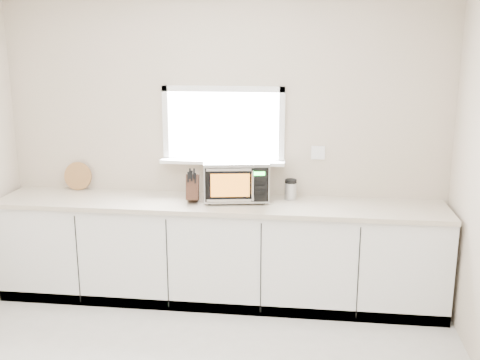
# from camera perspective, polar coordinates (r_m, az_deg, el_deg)

# --- Properties ---
(back_wall) EXTENTS (4.00, 0.17, 2.70)m
(back_wall) POSITION_cam_1_polar(r_m,az_deg,el_deg) (5.09, -1.66, 3.51)
(back_wall) COLOR beige
(back_wall) RESTS_ON ground
(cabinets) EXTENTS (3.92, 0.60, 0.88)m
(cabinets) POSITION_cam_1_polar(r_m,az_deg,el_deg) (5.06, -2.11, -7.44)
(cabinets) COLOR white
(cabinets) RESTS_ON ground
(countertop) EXTENTS (3.92, 0.64, 0.04)m
(countertop) POSITION_cam_1_polar(r_m,az_deg,el_deg) (4.90, -2.18, -2.46)
(countertop) COLOR beige
(countertop) RESTS_ON cabinets
(microwave) EXTENTS (0.62, 0.52, 0.36)m
(microwave) POSITION_cam_1_polar(r_m,az_deg,el_deg) (4.93, -0.41, 0.13)
(microwave) COLOR black
(microwave) RESTS_ON countertop
(knife_block) EXTENTS (0.12, 0.22, 0.31)m
(knife_block) POSITION_cam_1_polar(r_m,az_deg,el_deg) (4.89, -4.84, -0.71)
(knife_block) COLOR #422317
(knife_block) RESTS_ON countertop
(cutting_board) EXTENTS (0.26, 0.06, 0.26)m
(cutting_board) POSITION_cam_1_polar(r_m,az_deg,el_deg) (5.49, -16.14, 0.39)
(cutting_board) COLOR #AF7143
(cutting_board) RESTS_ON countertop
(coffee_grinder) EXTENTS (0.13, 0.13, 0.19)m
(coffee_grinder) POSITION_cam_1_polar(r_m,az_deg,el_deg) (4.97, 5.16, -0.94)
(coffee_grinder) COLOR #B0B3B8
(coffee_grinder) RESTS_ON countertop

